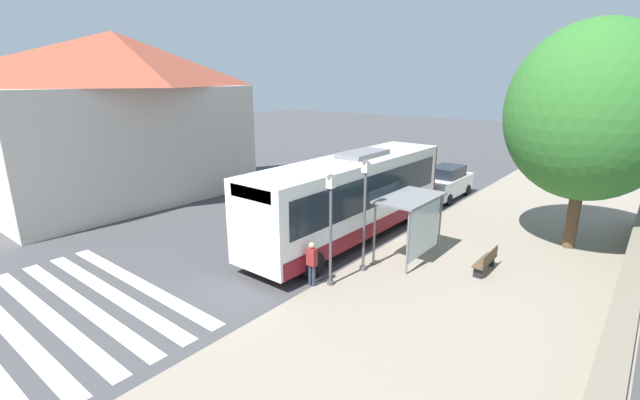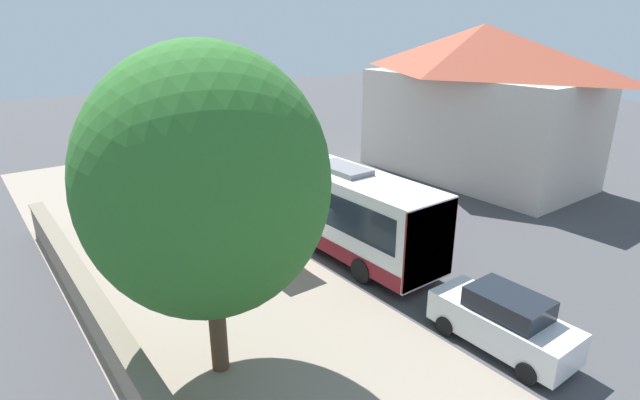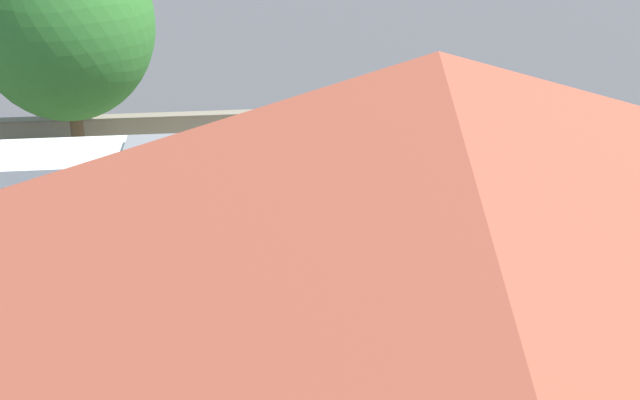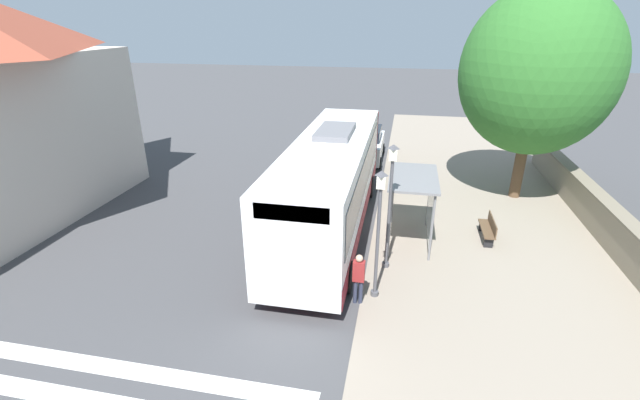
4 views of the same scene
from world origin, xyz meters
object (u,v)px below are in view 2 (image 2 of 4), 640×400
(bus, at_px, (330,202))
(parked_car_behind_bus, at_px, (503,321))
(pedestrian, at_px, (247,203))
(street_lamp_far, at_px, (242,180))
(shade_tree, at_px, (206,183))
(bus_shelter, at_px, (262,213))
(street_lamp_near, at_px, (255,186))
(bench, at_px, (210,273))

(bus, distance_m, parked_car_behind_bus, 9.30)
(bus, distance_m, pedestrian, 5.00)
(bus, relative_size, street_lamp_far, 2.92)
(shade_tree, bearing_deg, parked_car_behind_bus, -30.32)
(bus_shelter, height_order, street_lamp_near, street_lamp_near)
(bus_shelter, height_order, pedestrian, bus_shelter)
(shade_tree, distance_m, parked_car_behind_bus, 9.73)
(street_lamp_near, bearing_deg, pedestrian, 72.15)
(pedestrian, height_order, shade_tree, shade_tree)
(street_lamp_far, distance_m, shade_tree, 11.28)
(street_lamp_near, xyz_separation_m, shade_tree, (-5.57, -7.40, 3.13))
(pedestrian, distance_m, bench, 6.50)
(pedestrian, height_order, street_lamp_far, street_lamp_far)
(pedestrian, relative_size, street_lamp_far, 0.40)
(bench, bearing_deg, bus, 1.94)
(bus, relative_size, bus_shelter, 3.78)
(pedestrian, xyz_separation_m, shade_tree, (-6.26, -9.55, 4.71))
(shade_tree, bearing_deg, bus_shelter, 48.75)
(bus, bearing_deg, street_lamp_far, 116.48)
(bus_shelter, distance_m, street_lamp_far, 3.95)
(street_lamp_far, bearing_deg, bench, -131.54)
(pedestrian, xyz_separation_m, bench, (-4.34, -4.82, -0.46))
(bus_shelter, relative_size, pedestrian, 1.91)
(bench, xyz_separation_m, street_lamp_far, (3.88, 4.38, 1.90))
(parked_car_behind_bus, bearing_deg, bus_shelter, 105.51)
(bus, xyz_separation_m, shade_tree, (-7.88, -4.93, 3.67))
(bus_shelter, bearing_deg, bench, -167.73)
(bus, height_order, street_lamp_near, street_lamp_near)
(bench, height_order, parked_car_behind_bus, parked_car_behind_bus)
(bench, bearing_deg, street_lamp_near, 36.24)
(bus_shelter, height_order, bench, bus_shelter)
(bus_shelter, distance_m, shade_tree, 7.92)
(bus_shelter, relative_size, shade_tree, 0.34)
(parked_car_behind_bus, bearing_deg, bench, 121.00)
(bus, distance_m, street_lamp_far, 4.68)
(street_lamp_far, relative_size, shade_tree, 0.43)
(pedestrian, distance_m, parked_car_behind_bus, 13.89)
(bus_shelter, xyz_separation_m, street_lamp_near, (0.89, 2.07, 0.41))
(bus_shelter, bearing_deg, parked_car_behind_bus, -74.49)
(bus, bearing_deg, bus_shelter, 172.95)
(street_lamp_near, distance_m, parked_car_behind_bus, 11.94)
(bus, relative_size, street_lamp_near, 2.74)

